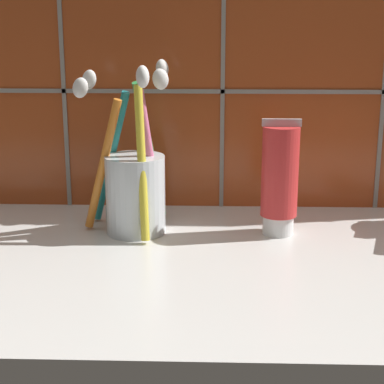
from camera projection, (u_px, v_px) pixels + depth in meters
The scene contains 4 objects.
sink_counter at pixel (204, 270), 62.79cm from camera, with size 76.45×38.24×2.00cm, color silver.
tile_wall_backsplash at pixel (207, 47), 76.04cm from camera, with size 86.45×1.72×42.97cm.
toothbrush_cup at pixel (134, 184), 69.48cm from camera, with size 10.89×12.51×18.61cm.
toothpaste_tube at pixel (280, 178), 68.60cm from camera, with size 4.15×3.95×12.65cm.
Camera 1 is at (0.78, -58.55, 24.95)cm, focal length 60.00 mm.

